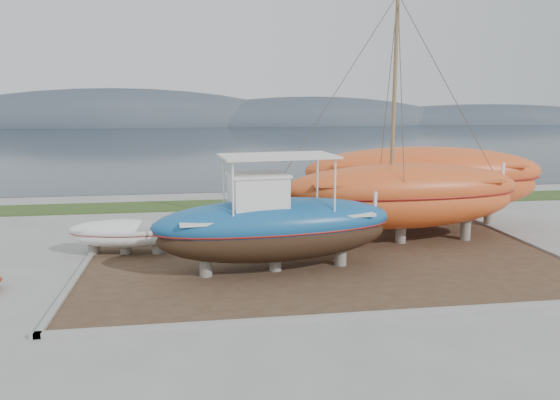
{
  "coord_description": "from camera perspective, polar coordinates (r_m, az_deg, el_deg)",
  "views": [
    {
      "loc": [
        -4.86,
        -16.26,
        6.12
      ],
      "look_at": [
        -1.76,
        4.0,
        2.36
      ],
      "focal_mm": 35.0,
      "sensor_mm": 36.0,
      "label": 1
    }
  ],
  "objects": [
    {
      "name": "ground",
      "position": [
        18.05,
        7.56,
        -9.52
      ],
      "size": [
        140.0,
        140.0,
        0.0
      ],
      "primitive_type": "plane",
      "color": "gray",
      "rests_on": "ground"
    },
    {
      "name": "dirt_patch",
      "position": [
        21.71,
        4.61,
        -5.92
      ],
      "size": [
        18.0,
        12.0,
        0.06
      ],
      "primitive_type": "cube",
      "color": "#422D1E",
      "rests_on": "ground"
    },
    {
      "name": "curb_frame",
      "position": [
        21.7,
        4.62,
        -5.81
      ],
      "size": [
        18.6,
        12.6,
        0.15
      ],
      "primitive_type": null,
      "color": "gray",
      "rests_on": "ground"
    },
    {
      "name": "grass_strip",
      "position": [
        32.71,
        -0.01,
        -0.3
      ],
      "size": [
        44.0,
        3.0,
        0.08
      ],
      "primitive_type": "cube",
      "color": "#284219",
      "rests_on": "ground"
    },
    {
      "name": "sea",
      "position": [
        86.62,
        -5.5,
        6.32
      ],
      "size": [
        260.0,
        100.0,
        0.04
      ],
      "primitive_type": null,
      "color": "black",
      "rests_on": "ground"
    },
    {
      "name": "mountain_ridge",
      "position": [
        141.48,
        -6.79,
        7.86
      ],
      "size": [
        200.0,
        36.0,
        20.0
      ],
      "primitive_type": null,
      "color": "#333D49",
      "rests_on": "ground"
    },
    {
      "name": "blue_caique",
      "position": [
        19.34,
        -0.5,
        -1.44
      ],
      "size": [
        8.93,
        3.64,
        4.18
      ],
      "primitive_type": null,
      "rotation": [
        0.0,
        0.0,
        0.11
      ],
      "color": "#17558F",
      "rests_on": "dirt_patch"
    },
    {
      "name": "white_dinghy",
      "position": [
        22.69,
        -15.9,
        -3.76
      ],
      "size": [
        4.61,
        2.23,
        1.33
      ],
      "primitive_type": null,
      "rotation": [
        0.0,
        0.0,
        -0.13
      ],
      "color": "white",
      "rests_on": "dirt_patch"
    },
    {
      "name": "orange_sailboat",
      "position": [
        23.42,
        12.96,
        7.8
      ],
      "size": [
        10.52,
        3.34,
        10.2
      ],
      "primitive_type": null,
      "rotation": [
        0.0,
        0.0,
        0.03
      ],
      "color": "#CF501F",
      "rests_on": "dirt_patch"
    },
    {
      "name": "orange_bare_hull",
      "position": [
        27.28,
        14.68,
        1.25
      ],
      "size": [
        11.83,
        4.93,
        3.76
      ],
      "primitive_type": null,
      "rotation": [
        0.0,
        0.0,
        -0.13
      ],
      "color": "#CF501F",
      "rests_on": "dirt_patch"
    }
  ]
}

